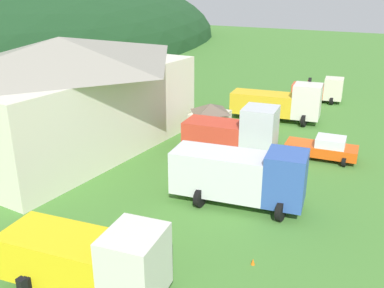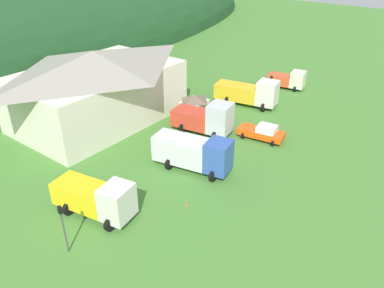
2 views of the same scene
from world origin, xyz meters
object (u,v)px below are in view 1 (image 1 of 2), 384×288
at_px(flatbed_truck_yellow, 91,259).
at_px(tow_truck_silver, 237,132).
at_px(heavy_rig_striped, 281,102).
at_px(play_shed_cream, 210,120).
at_px(box_truck_blue, 242,175).
at_px(service_pickup_orange, 323,148).
at_px(traffic_light_east, 309,94).
at_px(traffic_cone_near_pickup, 253,265).
at_px(light_truck_cream, 321,90).
at_px(depot_building, 64,91).

bearing_deg(flatbed_truck_yellow, tow_truck_silver, 84.78).
xyz_separation_m(flatbed_truck_yellow, heavy_rig_striped, (25.96, 1.61, 0.10)).
bearing_deg(play_shed_cream, tow_truck_silver, -126.14).
relative_size(play_shed_cream, box_truck_blue, 0.42).
bearing_deg(tow_truck_silver, service_pickup_orange, 14.63).
bearing_deg(traffic_light_east, play_shed_cream, 148.47).
xyz_separation_m(box_truck_blue, service_pickup_orange, (9.02, -2.18, -0.98)).
height_order(heavy_rig_striped, service_pickup_orange, heavy_rig_striped).
distance_m(heavy_rig_striped, traffic_cone_near_pickup, 22.01).
bearing_deg(box_truck_blue, light_truck_cream, 84.25).
bearing_deg(flatbed_truck_yellow, traffic_cone_near_pickup, 36.28).
relative_size(depot_building, flatbed_truck_yellow, 2.82).
bearing_deg(depot_building, play_shed_cream, -49.29).
height_order(tow_truck_silver, heavy_rig_striped, tow_truck_silver).
bearing_deg(box_truck_blue, play_shed_cream, 116.09).
bearing_deg(flatbed_truck_yellow, play_shed_cream, 94.65).
xyz_separation_m(play_shed_cream, box_truck_blue, (-9.20, -6.93, 0.39)).
xyz_separation_m(depot_building, box_truck_blue, (-2.00, -15.29, -2.37)).
bearing_deg(depot_building, tow_truck_silver, -69.07).
height_order(tow_truck_silver, service_pickup_orange, tow_truck_silver).
bearing_deg(service_pickup_orange, heavy_rig_striped, 120.73).
bearing_deg(flatbed_truck_yellow, service_pickup_orange, 67.45).
distance_m(box_truck_blue, light_truck_cream, 25.05).
relative_size(flatbed_truck_yellow, light_truck_cream, 1.28).
relative_size(depot_building, tow_truck_silver, 2.84).
distance_m(heavy_rig_striped, traffic_light_east, 2.62).
height_order(tow_truck_silver, traffic_light_east, traffic_light_east).
xyz_separation_m(play_shed_cream, traffic_light_east, (8.70, -5.34, 0.96)).
bearing_deg(traffic_cone_near_pickup, flatbed_truck_yellow, 136.50).
distance_m(tow_truck_silver, traffic_light_east, 11.47).
bearing_deg(light_truck_cream, box_truck_blue, -94.43).
distance_m(flatbed_truck_yellow, box_truck_blue, 9.88).
bearing_deg(flatbed_truck_yellow, box_truck_blue, 68.59).
distance_m(depot_building, service_pickup_orange, 19.12).
bearing_deg(tow_truck_silver, play_shed_cream, 134.52).
distance_m(box_truck_blue, traffic_light_east, 17.98).
height_order(box_truck_blue, tow_truck_silver, tow_truck_silver).
height_order(depot_building, box_truck_blue, depot_building).
distance_m(depot_building, traffic_light_east, 21.06).
bearing_deg(traffic_cone_near_pickup, depot_building, 69.48).
bearing_deg(light_truck_cream, play_shed_cream, -116.13).
bearing_deg(heavy_rig_striped, traffic_cone_near_pickup, -83.20).
height_order(service_pickup_orange, traffic_cone_near_pickup, service_pickup_orange).
height_order(flatbed_truck_yellow, traffic_light_east, traffic_light_east).
height_order(play_shed_cream, traffic_light_east, traffic_light_east).
height_order(depot_building, play_shed_cream, depot_building).
xyz_separation_m(light_truck_cream, traffic_light_east, (-7.05, -0.66, 1.09)).
relative_size(flatbed_truck_yellow, heavy_rig_striped, 0.85).
distance_m(box_truck_blue, service_pickup_orange, 9.34).
distance_m(depot_building, flatbed_truck_yellow, 17.95).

